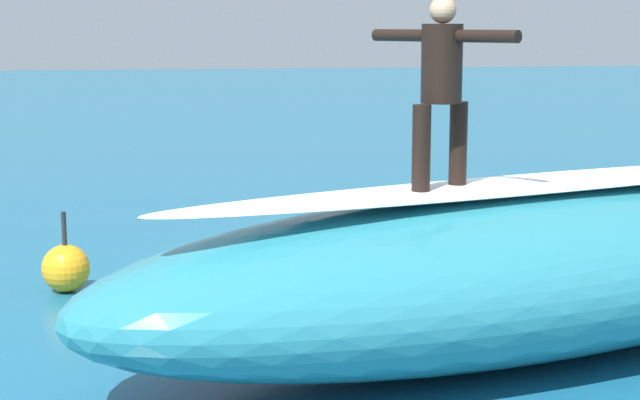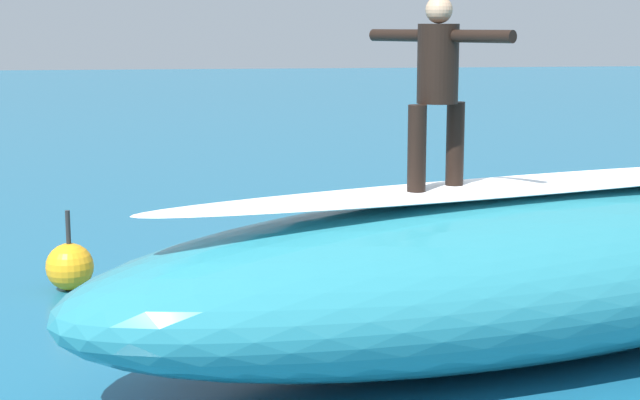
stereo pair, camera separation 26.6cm
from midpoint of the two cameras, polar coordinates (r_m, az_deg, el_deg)
ground_plane at (r=11.75m, az=6.29°, el=-5.47°), size 120.00×120.00×0.00m
wave_crest at (r=9.92m, az=12.29°, el=-3.86°), size 9.44×5.26×1.57m
wave_foam_lip at (r=9.76m, az=12.46°, el=0.84°), size 7.62×3.11×0.08m
surfboard_riding at (r=9.18m, az=7.34°, el=0.40°), size 1.93×1.54×0.07m
surfer_riding at (r=9.07m, az=7.48°, el=6.81°), size 0.98×1.40×1.70m
surfboard_paddling at (r=12.33m, az=-4.23°, el=-4.51°), size 1.63×2.07×0.08m
surfer_paddling at (r=12.20m, az=-3.90°, el=-3.89°), size 1.02×1.38×0.28m
buoy_marker at (r=12.26m, az=-13.30°, el=-3.66°), size 0.56×0.56×0.95m
foam_patch_mid at (r=10.73m, az=-0.17°, el=-6.49°), size 0.64×0.66×0.15m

